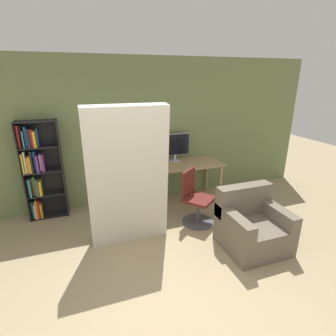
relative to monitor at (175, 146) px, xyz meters
name	(u,v)px	position (x,y,z in m)	size (l,w,h in m)	color
ground_plane	(169,313)	(-1.07, -2.63, -1.07)	(16.00, 16.00, 0.00)	#9E8966
wall_back	(118,134)	(-1.07, 0.16, 0.28)	(8.00, 0.06, 2.70)	#6B7A4C
desk	(183,168)	(0.08, -0.22, -0.39)	(1.47, 0.70, 0.77)	tan
monitor	(175,146)	(0.00, 0.00, 0.00)	(0.59, 0.23, 0.54)	#B7B7BC
office_chair	(195,202)	(-0.04, -1.05, -0.71)	(0.62, 0.62, 0.91)	#4C4C51
bookshelf	(39,170)	(-2.44, 0.02, -0.21)	(0.63, 0.27, 1.69)	black
mattress_near	(128,178)	(-1.16, -1.20, -0.06)	(1.12, 0.36, 2.02)	beige
armchair	(252,226)	(0.45, -1.91, -0.75)	(0.85, 0.80, 0.85)	#665B4C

